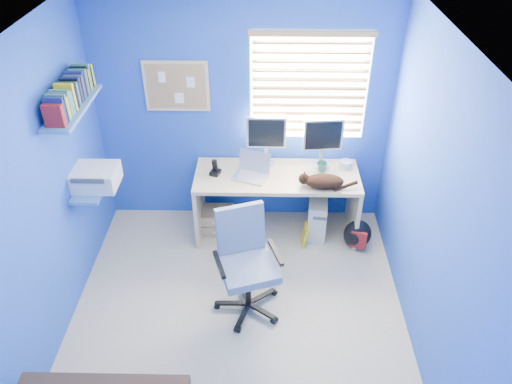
{
  "coord_description": "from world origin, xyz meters",
  "views": [
    {
      "loc": [
        0.22,
        -2.99,
        3.53
      ],
      "look_at": [
        0.15,
        0.65,
        0.95
      ],
      "focal_mm": 35.0,
      "sensor_mm": 36.0,
      "label": 1
    }
  ],
  "objects_px": {
    "desk": "(276,204)",
    "office_chair": "(246,275)",
    "cat": "(324,181)",
    "tower_pc": "(317,215)",
    "laptop": "(250,168)"
  },
  "relations": [
    {
      "from": "cat",
      "to": "desk",
      "type": "bearing_deg",
      "value": 162.39
    },
    {
      "from": "laptop",
      "to": "desk",
      "type": "bearing_deg",
      "value": 30.57
    },
    {
      "from": "desk",
      "to": "tower_pc",
      "type": "distance_m",
      "value": 0.47
    },
    {
      "from": "tower_pc",
      "to": "office_chair",
      "type": "relative_size",
      "value": 0.45
    },
    {
      "from": "desk",
      "to": "office_chair",
      "type": "xyz_separation_m",
      "value": [
        -0.28,
        -1.06,
        0.0
      ]
    },
    {
      "from": "cat",
      "to": "tower_pc",
      "type": "relative_size",
      "value": 0.84
    },
    {
      "from": "office_chair",
      "to": "desk",
      "type": "bearing_deg",
      "value": 75.32
    },
    {
      "from": "laptop",
      "to": "office_chair",
      "type": "xyz_separation_m",
      "value": [
        -0.01,
        -1.01,
        -0.48
      ]
    },
    {
      "from": "tower_pc",
      "to": "desk",
      "type": "bearing_deg",
      "value": -174.28
    },
    {
      "from": "desk",
      "to": "cat",
      "type": "xyz_separation_m",
      "value": [
        0.46,
        -0.21,
        0.44
      ]
    },
    {
      "from": "desk",
      "to": "tower_pc",
      "type": "xyz_separation_m",
      "value": [
        0.44,
        0.0,
        -0.14
      ]
    },
    {
      "from": "tower_pc",
      "to": "office_chair",
      "type": "bearing_deg",
      "value": -118.52
    },
    {
      "from": "tower_pc",
      "to": "office_chair",
      "type": "xyz_separation_m",
      "value": [
        -0.72,
        -1.06,
        0.15
      ]
    },
    {
      "from": "cat",
      "to": "office_chair",
      "type": "xyz_separation_m",
      "value": [
        -0.73,
        -0.85,
        -0.44
      ]
    },
    {
      "from": "office_chair",
      "to": "laptop",
      "type": "bearing_deg",
      "value": 89.53
    }
  ]
}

